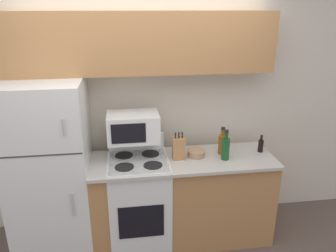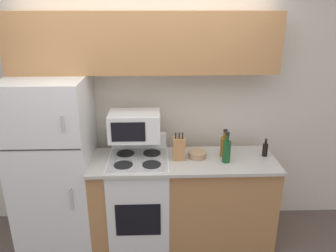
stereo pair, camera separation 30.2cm
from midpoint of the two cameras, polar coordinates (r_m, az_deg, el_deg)
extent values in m
cube|color=beige|center=(3.47, -7.19, 2.53)|extent=(8.00, 0.05, 2.55)
cube|color=#B27A47|center=(3.43, -0.11, -12.85)|extent=(1.79, 0.58, 0.90)
cube|color=#BCB7AD|center=(3.19, -0.06, -6.04)|extent=(1.79, 0.62, 0.03)
cube|color=white|center=(3.38, -22.19, -7.06)|extent=(0.73, 0.72, 1.72)
cube|color=#383838|center=(2.94, -24.51, -4.77)|extent=(0.71, 0.01, 0.01)
cylinder|color=#B7B7BC|center=(2.78, -20.69, -0.29)|extent=(0.02, 0.02, 0.14)
cylinder|color=#B7B7BC|center=(3.09, -19.03, -12.93)|extent=(0.02, 0.02, 0.22)
cube|color=#B27A47|center=(3.14, -7.69, 14.16)|extent=(2.53, 0.33, 0.56)
cube|color=white|center=(3.39, -7.62, -13.16)|extent=(0.58, 0.58, 0.94)
cube|color=black|center=(3.16, -7.51, -16.32)|extent=(0.42, 0.01, 0.34)
cube|color=#2D2D2D|center=(3.16, -8.00, -6.12)|extent=(0.56, 0.55, 0.01)
cube|color=white|center=(3.37, -8.11, -2.78)|extent=(0.56, 0.06, 0.16)
cylinder|color=black|center=(3.04, -10.46, -7.11)|extent=(0.17, 0.17, 0.01)
cylinder|color=black|center=(3.04, -5.50, -6.88)|extent=(0.17, 0.17, 0.01)
cylinder|color=black|center=(3.27, -10.32, -5.10)|extent=(0.17, 0.17, 0.01)
cylinder|color=black|center=(3.27, -5.73, -4.88)|extent=(0.17, 0.17, 0.01)
cube|color=white|center=(3.15, -8.82, -0.22)|extent=(0.49, 0.33, 0.27)
cube|color=black|center=(2.99, -9.77, -1.36)|extent=(0.31, 0.01, 0.19)
cube|color=#B27A47|center=(3.14, -0.91, -3.96)|extent=(0.12, 0.10, 0.22)
cylinder|color=black|center=(3.08, -1.49, -1.72)|extent=(0.01, 0.01, 0.06)
cylinder|color=black|center=(3.08, -0.90, -1.69)|extent=(0.01, 0.01, 0.06)
cylinder|color=black|center=(3.08, -0.30, -1.66)|extent=(0.01, 0.01, 0.06)
cylinder|color=tan|center=(3.22, 2.28, -4.84)|extent=(0.17, 0.17, 0.06)
torus|color=tan|center=(3.21, 2.28, -4.36)|extent=(0.18, 0.18, 0.01)
cylinder|color=black|center=(3.40, 13.42, -3.44)|extent=(0.05, 0.05, 0.13)
cylinder|color=black|center=(3.37, 13.53, -2.15)|extent=(0.02, 0.02, 0.04)
cylinder|color=black|center=(3.36, 13.57, -1.72)|extent=(0.03, 0.03, 0.01)
cylinder|color=#194C23|center=(3.16, 7.30, -4.08)|extent=(0.08, 0.08, 0.21)
cylinder|color=#194C23|center=(3.10, 7.41, -1.75)|extent=(0.03, 0.03, 0.07)
cylinder|color=black|center=(3.09, 7.45, -0.98)|extent=(0.04, 0.04, 0.02)
cylinder|color=brown|center=(3.27, 6.82, -3.28)|extent=(0.08, 0.08, 0.20)
cylinder|color=brown|center=(3.23, 6.92, -1.18)|extent=(0.04, 0.04, 0.06)
cylinder|color=black|center=(3.21, 6.95, -0.48)|extent=(0.04, 0.04, 0.02)
camera|label=1|loc=(0.15, -92.86, -1.04)|focal=35.00mm
camera|label=2|loc=(0.15, 87.14, 1.04)|focal=35.00mm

